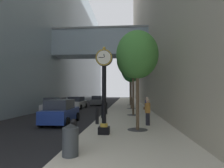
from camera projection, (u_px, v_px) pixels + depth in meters
name	position (u px, v px, depth m)	size (l,w,h in m)	color
ground_plane	(112.00, 106.00, 29.76)	(110.00, 110.00, 0.00)	black
sidewalk_right	(128.00, 105.00, 32.56)	(5.11, 80.00, 0.14)	beige
building_block_left	(47.00, 32.00, 34.15)	(21.87, 80.00, 26.12)	#93A8B7
street_clock	(104.00, 86.00, 9.51)	(0.84, 0.55, 4.37)	black
bollard_nearest	(73.00, 134.00, 6.82)	(0.23, 0.23, 1.11)	black
bollard_third	(97.00, 115.00, 12.40)	(0.23, 0.23, 1.11)	black
bollard_fourth	(103.00, 111.00, 15.19)	(0.23, 0.23, 1.11)	black
bollard_fifth	(106.00, 108.00, 17.98)	(0.23, 0.23, 1.11)	black
street_tree_near	(137.00, 55.00, 10.62)	(2.34, 2.34, 5.52)	#333335
street_tree_mid_near	(133.00, 60.00, 17.43)	(2.99, 2.99, 6.79)	#333335
street_tree_mid_far	(131.00, 72.00, 24.19)	(2.28, 2.28, 5.99)	#333335
street_tree_far	(130.00, 70.00, 31.00)	(2.87, 2.87, 7.31)	#333335
trash_bin	(70.00, 139.00, 6.16)	(0.53, 0.53, 1.05)	#383D42
pedestrian_walking	(147.00, 107.00, 15.77)	(0.51, 0.42, 1.67)	#23232D
pedestrian_by_clock	(148.00, 111.00, 11.93)	(0.48, 0.48, 1.63)	#23232D
car_blue_near	(61.00, 112.00, 13.31)	(2.01, 4.11, 1.70)	navy
car_white_mid	(77.00, 103.00, 25.86)	(2.15, 4.61, 1.60)	silver
car_grey_far	(98.00, 101.00, 32.35)	(2.14, 4.68, 1.63)	slate
car_silver_trailing	(56.00, 106.00, 19.13)	(2.15, 4.17, 1.69)	#B7BABF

